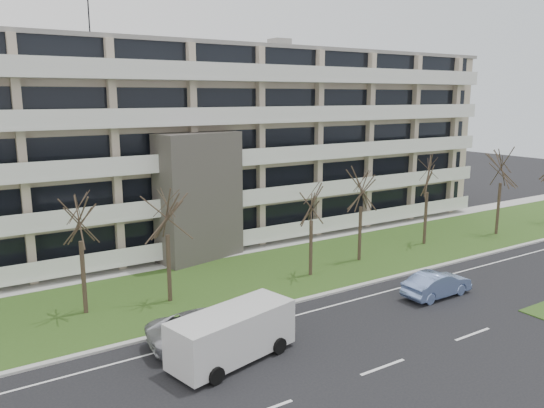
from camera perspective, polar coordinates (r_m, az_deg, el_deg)
ground at (r=24.33m, az=11.83°, el=-16.80°), size 160.00×160.00×0.00m
grass_verge at (r=33.96m, az=-3.74°, el=-8.14°), size 90.00×10.00×0.06m
curb at (r=29.94m, az=0.95°, el=-10.82°), size 90.00×0.35×0.12m
sidewalk at (r=38.63m, az=-7.68°, el=-5.75°), size 90.00×2.00×0.08m
lane_edge_line at (r=28.82m, az=2.62°, el=-11.87°), size 90.00×0.12×0.01m
apartment_building at (r=43.38m, az=-11.78°, el=6.22°), size 60.50×15.10×18.75m
silver_pickup at (r=25.66m, az=-6.70°, el=-13.05°), size 6.09×3.34×1.62m
blue_sedan at (r=32.54m, az=17.32°, el=-8.23°), size 4.49×1.62×1.47m
white_van at (r=23.98m, az=-4.16°, el=-13.38°), size 6.18×3.41×2.27m
tree_2 at (r=29.09m, az=-20.08°, el=-0.82°), size 3.59×3.59×7.18m
tree_3 at (r=29.57m, az=-11.28°, el=-0.45°), size 3.49×3.49×6.98m
tree_4 at (r=33.53m, az=4.28°, el=0.56°), size 3.27×3.27×6.55m
tree_5 at (r=37.05m, az=9.61°, el=2.01°), size 3.49×3.49×6.98m
tree_6 at (r=42.39m, az=16.46°, el=3.38°), size 3.72×3.72×7.44m
tree_7 at (r=47.48m, az=23.52°, el=4.12°), size 3.92×3.92×7.85m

